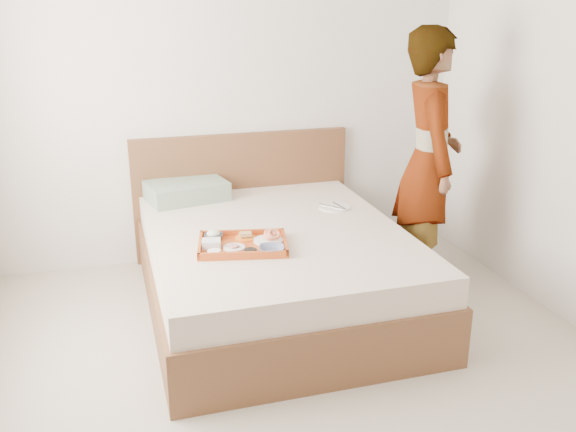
% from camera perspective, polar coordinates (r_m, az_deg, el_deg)
% --- Properties ---
extents(ground, '(3.50, 4.00, 0.01)m').
position_cam_1_polar(ground, '(3.30, 2.55, -15.99)').
color(ground, '#BAB29D').
rests_on(ground, ground).
extents(wall_back, '(3.50, 0.01, 2.60)m').
position_cam_1_polar(wall_back, '(4.67, -5.36, 11.72)').
color(wall_back, silver).
rests_on(wall_back, ground).
extents(bed, '(1.65, 2.00, 0.53)m').
position_cam_1_polar(bed, '(4.02, -1.09, -4.81)').
color(bed, brown).
rests_on(bed, ground).
extents(headboard, '(1.65, 0.06, 0.95)m').
position_cam_1_polar(headboard, '(4.83, -4.18, 1.97)').
color(headboard, brown).
rests_on(headboard, ground).
extents(pillow, '(0.61, 0.47, 0.13)m').
position_cam_1_polar(pillow, '(4.56, -9.22, 2.30)').
color(pillow, gray).
rests_on(pillow, bed).
extents(tray, '(0.57, 0.46, 0.05)m').
position_cam_1_polar(tray, '(3.64, -4.14, -2.57)').
color(tray, '#BD4E18').
rests_on(tray, bed).
extents(prawn_plate, '(0.21, 0.21, 0.01)m').
position_cam_1_polar(prawn_plate, '(3.70, -1.79, -2.23)').
color(prawn_plate, white).
rests_on(prawn_plate, tray).
extents(navy_bowl_big, '(0.17, 0.17, 0.04)m').
position_cam_1_polar(navy_bowl_big, '(3.53, -1.49, -3.05)').
color(navy_bowl_big, '#1A1E44').
rests_on(navy_bowl_big, tray).
extents(sauce_dish, '(0.09, 0.09, 0.03)m').
position_cam_1_polar(sauce_dish, '(3.51, -3.43, -3.28)').
color(sauce_dish, black).
rests_on(sauce_dish, tray).
extents(meat_plate, '(0.15, 0.15, 0.01)m').
position_cam_1_polar(meat_plate, '(3.61, -4.94, -2.87)').
color(meat_plate, white).
rests_on(meat_plate, tray).
extents(bread_plate, '(0.15, 0.15, 0.01)m').
position_cam_1_polar(bread_plate, '(3.75, -3.89, -1.97)').
color(bread_plate, orange).
rests_on(bread_plate, tray).
extents(salad_bowl, '(0.13, 0.13, 0.03)m').
position_cam_1_polar(salad_bowl, '(3.75, -6.79, -1.87)').
color(salad_bowl, '#1A1E44').
rests_on(salad_bowl, tray).
extents(plastic_tub, '(0.12, 0.11, 0.05)m').
position_cam_1_polar(plastic_tub, '(3.62, -6.99, -2.52)').
color(plastic_tub, silver).
rests_on(plastic_tub, tray).
extents(cheese_round, '(0.09, 0.09, 0.03)m').
position_cam_1_polar(cheese_round, '(3.52, -6.74, -3.33)').
color(cheese_round, white).
rests_on(cheese_round, tray).
extents(dinner_plate, '(0.28, 0.28, 0.01)m').
position_cam_1_polar(dinner_plate, '(4.34, 4.28, 0.81)').
color(dinner_plate, white).
rests_on(dinner_plate, bed).
extents(person, '(0.58, 0.73, 1.75)m').
position_cam_1_polar(person, '(4.28, 12.67, 4.87)').
color(person, silver).
rests_on(person, ground).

